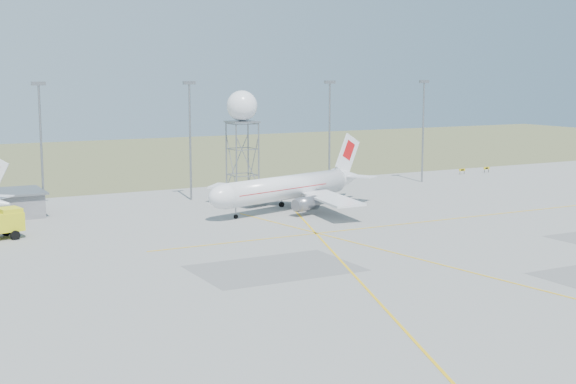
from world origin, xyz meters
TOP-DOWN VIEW (x-y plane):
  - ground at (0.00, 0.00)m, footprint 400.00×400.00m
  - grass_strip at (0.00, 140.00)m, footprint 400.00×120.00m
  - mast_a at (-35.00, 66.00)m, footprint 2.20×0.50m
  - mast_b at (-10.00, 66.00)m, footprint 2.20×0.50m
  - mast_c at (18.00, 66.00)m, footprint 2.20×0.50m
  - mast_d at (40.00, 66.00)m, footprint 2.20×0.50m
  - taxi_sign_near at (55.60, 72.00)m, footprint 1.60×0.17m
  - taxi_sign_far at (62.60, 72.00)m, footprint 1.60×0.17m
  - airliner_main at (-0.16, 48.91)m, footprint 33.45×31.65m
  - radar_tower at (-2.35, 61.22)m, footprint 5.23×5.23m

SIDE VIEW (x-z plane):
  - ground at x=0.00m, z-range 0.00..0.00m
  - grass_strip at x=0.00m, z-range 0.00..0.03m
  - taxi_sign_near at x=55.60m, z-range 0.29..1.49m
  - taxi_sign_far at x=62.60m, z-range 0.29..1.49m
  - airliner_main at x=-0.16m, z-range -2.24..9.35m
  - radar_tower at x=-2.35m, z-range 1.16..20.09m
  - mast_a at x=-35.00m, z-range 1.82..22.32m
  - mast_b at x=-10.00m, z-range 1.82..22.32m
  - mast_c at x=18.00m, z-range 1.82..22.32m
  - mast_d at x=40.00m, z-range 1.82..22.32m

